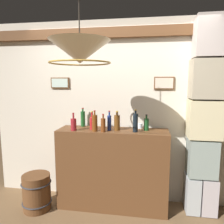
{
  "coord_description": "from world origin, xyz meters",
  "views": [
    {
      "loc": [
        0.45,
        -1.99,
        1.76
      ],
      "look_at": [
        0.0,
        0.76,
        1.35
      ],
      "focal_mm": 34.64,
      "sensor_mm": 36.0,
      "label": 1
    }
  ],
  "objects_px": {
    "liquor_bottle_sherry": "(103,125)",
    "glass_tumbler_rocks": "(140,126)",
    "liquor_bottle_tequila": "(117,122)",
    "liquor_bottle_amaro": "(74,124)",
    "liquor_bottle_rum": "(83,119)",
    "pendant_lamp": "(80,52)",
    "liquor_bottle_brandy": "(92,123)",
    "liquor_bottle_mezcal": "(95,123)",
    "wooden_barrel": "(37,192)",
    "liquor_bottle_port": "(135,123)",
    "liquor_bottle_bourbon": "(109,122)",
    "liquor_bottle_vodka": "(146,124)"
  },
  "relations": [
    {
      "from": "liquor_bottle_sherry",
      "to": "glass_tumbler_rocks",
      "type": "distance_m",
      "value": 0.55
    },
    {
      "from": "liquor_bottle_tequila",
      "to": "liquor_bottle_amaro",
      "type": "distance_m",
      "value": 0.58
    },
    {
      "from": "liquor_bottle_rum",
      "to": "pendant_lamp",
      "type": "xyz_separation_m",
      "value": [
        0.24,
        -0.85,
        0.82
      ]
    },
    {
      "from": "liquor_bottle_brandy",
      "to": "liquor_bottle_mezcal",
      "type": "bearing_deg",
      "value": -57.07
    },
    {
      "from": "pendant_lamp",
      "to": "wooden_barrel",
      "type": "bearing_deg",
      "value": 150.33
    },
    {
      "from": "liquor_bottle_rum",
      "to": "liquor_bottle_tequila",
      "type": "distance_m",
      "value": 0.55
    },
    {
      "from": "liquor_bottle_brandy",
      "to": "liquor_bottle_amaro",
      "type": "xyz_separation_m",
      "value": [
        -0.23,
        -0.1,
        -0.01
      ]
    },
    {
      "from": "liquor_bottle_brandy",
      "to": "liquor_bottle_port",
      "type": "bearing_deg",
      "value": -4.87
    },
    {
      "from": "liquor_bottle_brandy",
      "to": "liquor_bottle_tequila",
      "type": "height_order",
      "value": "liquor_bottle_tequila"
    },
    {
      "from": "liquor_bottle_mezcal",
      "to": "glass_tumbler_rocks",
      "type": "height_order",
      "value": "liquor_bottle_mezcal"
    },
    {
      "from": "liquor_bottle_tequila",
      "to": "liquor_bottle_mezcal",
      "type": "xyz_separation_m",
      "value": [
        -0.28,
        -0.1,
        0.0
      ]
    },
    {
      "from": "pendant_lamp",
      "to": "glass_tumbler_rocks",
      "type": "bearing_deg",
      "value": 55.58
    },
    {
      "from": "liquor_bottle_rum",
      "to": "wooden_barrel",
      "type": "height_order",
      "value": "liquor_bottle_rum"
    },
    {
      "from": "liquor_bottle_tequila",
      "to": "glass_tumbler_rocks",
      "type": "distance_m",
      "value": 0.35
    },
    {
      "from": "liquor_bottle_amaro",
      "to": "liquor_bottle_bourbon",
      "type": "bearing_deg",
      "value": 9.95
    },
    {
      "from": "liquor_bottle_vodka",
      "to": "liquor_bottle_mezcal",
      "type": "relative_size",
      "value": 0.78
    },
    {
      "from": "liquor_bottle_sherry",
      "to": "pendant_lamp",
      "type": "xyz_separation_m",
      "value": [
        -0.12,
        -0.56,
        0.84
      ]
    },
    {
      "from": "liquor_bottle_sherry",
      "to": "wooden_barrel",
      "type": "height_order",
      "value": "liquor_bottle_sherry"
    },
    {
      "from": "liquor_bottle_mezcal",
      "to": "liquor_bottle_bourbon",
      "type": "relative_size",
      "value": 1.04
    },
    {
      "from": "liquor_bottle_sherry",
      "to": "glass_tumbler_rocks",
      "type": "bearing_deg",
      "value": 31.42
    },
    {
      "from": "liquor_bottle_mezcal",
      "to": "liquor_bottle_amaro",
      "type": "bearing_deg",
      "value": -178.15
    },
    {
      "from": "glass_tumbler_rocks",
      "to": "liquor_bottle_vodka",
      "type": "bearing_deg",
      "value": -52.37
    },
    {
      "from": "liquor_bottle_amaro",
      "to": "wooden_barrel",
      "type": "relative_size",
      "value": 0.48
    },
    {
      "from": "liquor_bottle_port",
      "to": "liquor_bottle_tequila",
      "type": "xyz_separation_m",
      "value": [
        -0.25,
        0.05,
        -0.02
      ]
    },
    {
      "from": "liquor_bottle_sherry",
      "to": "liquor_bottle_rum",
      "type": "height_order",
      "value": "liquor_bottle_rum"
    },
    {
      "from": "pendant_lamp",
      "to": "wooden_barrel",
      "type": "relative_size",
      "value": 1.25
    },
    {
      "from": "liquor_bottle_mezcal",
      "to": "glass_tumbler_rocks",
      "type": "relative_size",
      "value": 3.9
    },
    {
      "from": "liquor_bottle_sherry",
      "to": "glass_tumbler_rocks",
      "type": "relative_size",
      "value": 3.33
    },
    {
      "from": "liquor_bottle_sherry",
      "to": "wooden_barrel",
      "type": "distance_m",
      "value": 1.32
    },
    {
      "from": "liquor_bottle_vodka",
      "to": "pendant_lamp",
      "type": "distance_m",
      "value": 1.3
    },
    {
      "from": "glass_tumbler_rocks",
      "to": "liquor_bottle_rum",
      "type": "bearing_deg",
      "value": 179.9
    },
    {
      "from": "liquor_bottle_vodka",
      "to": "wooden_barrel",
      "type": "height_order",
      "value": "liquor_bottle_vodka"
    },
    {
      "from": "liquor_bottle_port",
      "to": "wooden_barrel",
      "type": "distance_m",
      "value": 1.66
    },
    {
      "from": "liquor_bottle_rum",
      "to": "liquor_bottle_bourbon",
      "type": "height_order",
      "value": "liquor_bottle_rum"
    },
    {
      "from": "liquor_bottle_bourbon",
      "to": "liquor_bottle_amaro",
      "type": "bearing_deg",
      "value": -170.05
    },
    {
      "from": "liquor_bottle_rum",
      "to": "liquor_bottle_tequila",
      "type": "xyz_separation_m",
      "value": [
        0.52,
        -0.17,
        -0.01
      ]
    },
    {
      "from": "liquor_bottle_vodka",
      "to": "liquor_bottle_tequila",
      "type": "bearing_deg",
      "value": -171.51
    },
    {
      "from": "pendant_lamp",
      "to": "liquor_bottle_amaro",
      "type": "bearing_deg",
      "value": 116.68
    },
    {
      "from": "liquor_bottle_mezcal",
      "to": "wooden_barrel",
      "type": "relative_size",
      "value": 0.56
    },
    {
      "from": "liquor_bottle_brandy",
      "to": "liquor_bottle_mezcal",
      "type": "distance_m",
      "value": 0.11
    },
    {
      "from": "wooden_barrel",
      "to": "liquor_bottle_port",
      "type": "bearing_deg",
      "value": 7.19
    },
    {
      "from": "glass_tumbler_rocks",
      "to": "liquor_bottle_bourbon",
      "type": "bearing_deg",
      "value": -154.23
    },
    {
      "from": "liquor_bottle_port",
      "to": "liquor_bottle_amaro",
      "type": "height_order",
      "value": "liquor_bottle_port"
    },
    {
      "from": "liquor_bottle_port",
      "to": "liquor_bottle_amaro",
      "type": "relative_size",
      "value": 1.23
    },
    {
      "from": "liquor_bottle_sherry",
      "to": "wooden_barrel",
      "type": "bearing_deg",
      "value": -173.36
    },
    {
      "from": "liquor_bottle_sherry",
      "to": "liquor_bottle_tequila",
      "type": "bearing_deg",
      "value": 35.2
    },
    {
      "from": "liquor_bottle_port",
      "to": "wooden_barrel",
      "type": "height_order",
      "value": "liquor_bottle_port"
    },
    {
      "from": "liquor_bottle_vodka",
      "to": "glass_tumbler_rocks",
      "type": "relative_size",
      "value": 3.03
    },
    {
      "from": "liquor_bottle_vodka",
      "to": "liquor_bottle_bourbon",
      "type": "distance_m",
      "value": 0.49
    },
    {
      "from": "liquor_bottle_vodka",
      "to": "liquor_bottle_tequila",
      "type": "relative_size",
      "value": 0.82
    }
  ]
}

